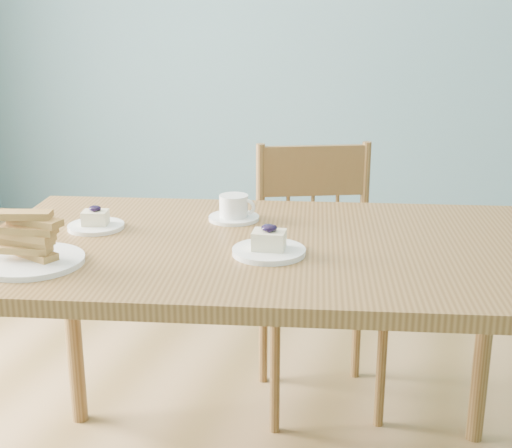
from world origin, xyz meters
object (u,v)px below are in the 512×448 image
object	(u,v)px
dining_table	(266,271)
coffee_cup	(234,209)
biscotti_plate	(31,246)
cheesecake_plate_near	(269,247)
dining_chair	(318,277)
cheesecake_plate_far	(96,223)

from	to	relation	value
dining_table	coffee_cup	world-z (taller)	coffee_cup
coffee_cup	biscotti_plate	xyz separation A→B (m)	(-0.34, -0.48, 0.01)
cheesecake_plate_near	coffee_cup	world-z (taller)	cheesecake_plate_near
biscotti_plate	dining_table	bearing A→B (deg)	32.90
cheesecake_plate_near	biscotti_plate	size ratio (longest dim) A/B	0.74
coffee_cup	biscotti_plate	distance (m)	0.59
dining_table	dining_chair	xyz separation A→B (m)	(0.02, 0.59, -0.23)
dining_chair	cheesecake_plate_far	xyz separation A→B (m)	(-0.49, -0.61, 0.33)
dining_chair	coffee_cup	distance (m)	0.56
cheesecake_plate_near	coffee_cup	bearing A→B (deg)	124.55
cheesecake_plate_far	coffee_cup	world-z (taller)	coffee_cup
cheesecake_plate_near	dining_table	bearing A→B (deg)	110.31
dining_chair	biscotti_plate	bearing A→B (deg)	-141.89
dining_chair	biscotti_plate	xyz separation A→B (m)	(-0.50, -0.90, 0.35)
dining_chair	cheesecake_plate_near	xyz separation A→B (m)	(0.01, -0.67, 0.33)
cheesecake_plate_near	coffee_cup	distance (m)	0.31
coffee_cup	dining_table	bearing A→B (deg)	-47.63
dining_table	biscotti_plate	distance (m)	0.58
cheesecake_plate_near	cheesecake_plate_far	bearing A→B (deg)	172.76
dining_chair	cheesecake_plate_near	world-z (taller)	dining_chair
cheesecake_plate_near	biscotti_plate	bearing A→B (deg)	-155.92
dining_table	coffee_cup	size ratio (longest dim) A/B	11.07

